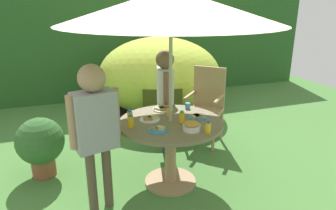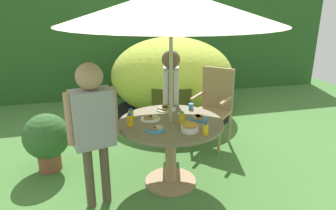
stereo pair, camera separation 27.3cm
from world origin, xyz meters
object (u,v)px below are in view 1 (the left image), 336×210
potted_plant (40,143)px  juice_bottle_far_left (130,115)px  child_in_white_shirt (165,89)px  juice_bottle_front_edge (169,111)px  wooden_chair (206,102)px  plate_mid_left (163,109)px  plate_mid_right (150,119)px  plate_near_right (197,117)px  plate_far_right (157,130)px  juice_bottle_center_back (182,117)px  child_in_grey_shirt (95,121)px  juice_bottle_center_front (131,121)px  cup_near (188,106)px  patio_umbrella (171,6)px  garden_table (170,138)px  dome_tent (160,76)px  snack_bowl (192,126)px  juice_bottle_near_left (208,127)px

potted_plant → juice_bottle_far_left: size_ratio=6.27×
child_in_white_shirt → juice_bottle_front_edge: child_in_white_shirt is taller
wooden_chair → plate_mid_left: bearing=-103.9°
potted_plant → plate_mid_right: size_ratio=3.30×
plate_mid_right → plate_near_right: (0.50, -0.12, 0.00)m
plate_far_right → juice_bottle_center_back: 0.33m
juice_bottle_far_left → plate_mid_right: bearing=-19.2°
child_in_grey_shirt → plate_mid_right: (0.60, 0.30, -0.16)m
juice_bottle_far_left → plate_mid_left: bearing=24.4°
child_in_white_shirt → plate_mid_right: child_in_white_shirt is taller
plate_near_right → juice_bottle_center_front: bearing=-179.5°
juice_bottle_center_back → cup_near: juice_bottle_center_back is taller
patio_umbrella → juice_bottle_far_left: bearing=156.2°
garden_table → wooden_chair: bearing=45.7°
child_in_grey_shirt → plate_far_right: size_ratio=7.80×
child_in_white_shirt → child_in_grey_shirt: size_ratio=0.95×
garden_table → plate_far_right: (-0.21, -0.19, 0.20)m
dome_tent → juice_bottle_center_back: size_ratio=20.85×
snack_bowl → plate_near_right: bearing=56.0°
child_in_grey_shirt → plate_mid_left: size_ratio=6.14×
juice_bottle_near_left → juice_bottle_center_back: 0.36m
child_in_grey_shirt → plate_far_right: child_in_grey_shirt is taller
potted_plant → plate_far_right: (1.13, -0.83, 0.34)m
child_in_white_shirt → juice_bottle_far_left: child_in_white_shirt is taller
plate_mid_right → juice_bottle_center_front: bearing=-152.3°
child_in_grey_shirt → juice_bottle_center_back: child_in_grey_shirt is taller
garden_table → patio_umbrella: patio_umbrella is taller
dome_tent → juice_bottle_center_front: 2.54m
plate_near_right → patio_umbrella: bearing=177.8°
patio_umbrella → plate_near_right: 1.17m
potted_plant → snack_bowl: 1.76m
garden_table → juice_bottle_far_left: bearing=156.2°
juice_bottle_near_left → cup_near: 0.73m
plate_mid_right → plate_mid_left: (0.23, 0.26, 0.00)m
snack_bowl → juice_bottle_near_left: juice_bottle_near_left is taller
plate_mid_right → juice_bottle_center_front: 0.27m
patio_umbrella → plate_mid_right: (-0.20, 0.11, -1.14)m
dome_tent → potted_plant: bearing=-124.7°
juice_bottle_center_back → juice_bottle_center_front: bearing=173.4°
potted_plant → juice_bottle_far_left: 1.12m
child_in_white_shirt → juice_bottle_center_back: child_in_white_shirt is taller
garden_table → patio_umbrella: size_ratio=0.51×
dome_tent → child_in_grey_shirt: size_ratio=1.89×
plate_mid_left → juice_bottle_near_left: size_ratio=1.89×
juice_bottle_front_edge → dome_tent: bearing=74.6°
juice_bottle_near_left → juice_bottle_front_edge: (-0.20, 0.56, -0.00)m
snack_bowl → plate_mid_left: snack_bowl is taller
plate_near_right → potted_plant: bearing=158.5°
plate_far_right → child_in_white_shirt: bearing=67.0°
dome_tent → juice_bottle_front_edge: dome_tent is taller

